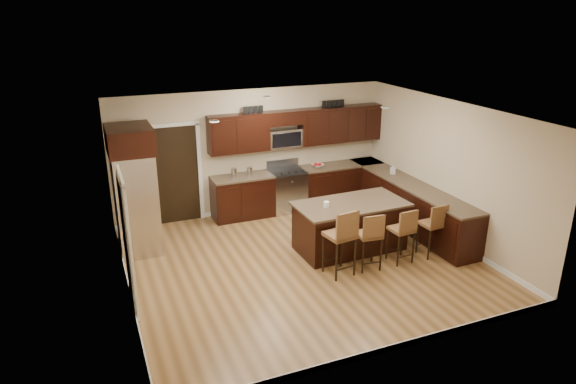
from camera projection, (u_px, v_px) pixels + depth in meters
name	position (u px, v px, depth m)	size (l,w,h in m)	color
floor	(303.00, 262.00, 9.17)	(6.00, 6.00, 0.00)	olive
ceiling	(305.00, 113.00, 8.25)	(6.00, 6.00, 0.00)	silver
wall_back	(253.00, 152.00, 11.10)	(6.00, 6.00, 0.00)	#C5B18E
wall_left	(121.00, 217.00, 7.64)	(5.50, 5.50, 0.00)	#C5B18E
wall_right	(448.00, 171.00, 9.79)	(5.50, 5.50, 0.00)	#C5B18E
base_cabinets	(357.00, 198.00, 10.95)	(4.02, 3.96, 0.92)	black
upper_cabinets	(300.00, 127.00, 11.17)	(4.00, 0.33, 0.80)	black
range	(287.00, 190.00, 11.39)	(0.76, 0.64, 1.11)	silver
microwave	(284.00, 138.00, 11.13)	(0.76, 0.31, 0.40)	silver
doorway	(178.00, 175.00, 10.61)	(0.85, 0.03, 2.06)	black
pantry_door	(127.00, 245.00, 7.50)	(0.03, 0.80, 2.04)	white
letter_decor	(294.00, 107.00, 10.96)	(2.20, 0.03, 0.15)	black
island	(350.00, 228.00, 9.55)	(2.07, 1.13, 0.92)	black
stool_left	(342.00, 235.00, 8.48)	(0.51, 0.51, 1.19)	brown
stool_mid	(370.00, 235.00, 8.72)	(0.43, 0.43, 1.04)	brown
stool_right	(404.00, 230.00, 8.96)	(0.40, 0.40, 1.02)	brown
refrigerator	(135.00, 189.00, 9.27)	(0.79, 1.00, 2.35)	silver
floor_mat	(318.00, 222.00, 10.85)	(0.97, 0.65, 0.01)	brown
fruit_bowl	(318.00, 166.00, 11.49)	(0.27, 0.27, 0.07)	silver
soap_bottle	(393.00, 169.00, 10.99)	(0.10, 0.10, 0.22)	#B2B2B2
canister_tall	(234.00, 173.00, 10.77)	(0.12, 0.12, 0.20)	silver
canister_short	(250.00, 171.00, 10.90)	(0.11, 0.11, 0.18)	silver
island_jar	(326.00, 204.00, 9.19)	(0.10, 0.10, 0.10)	white
stool_extra	(434.00, 224.00, 9.20)	(0.40, 0.40, 1.02)	brown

